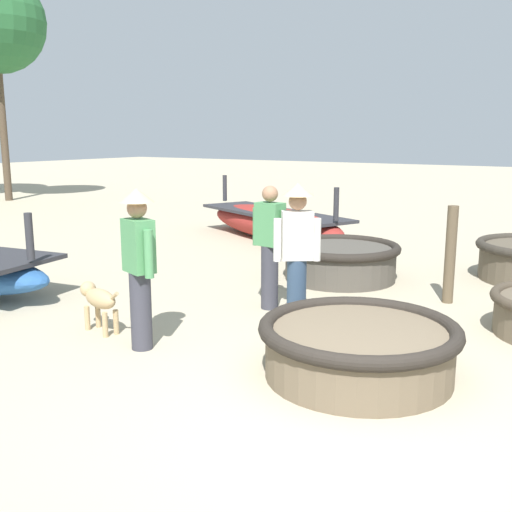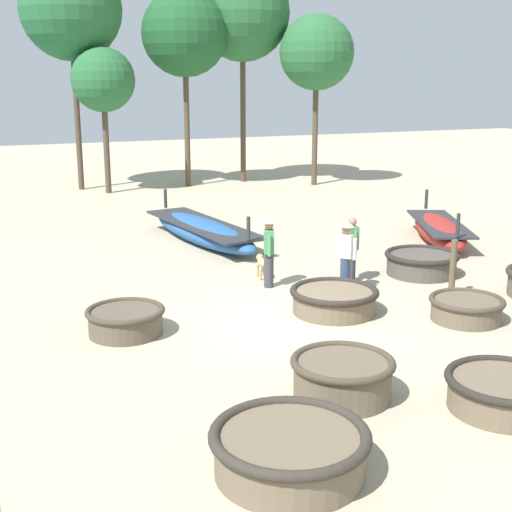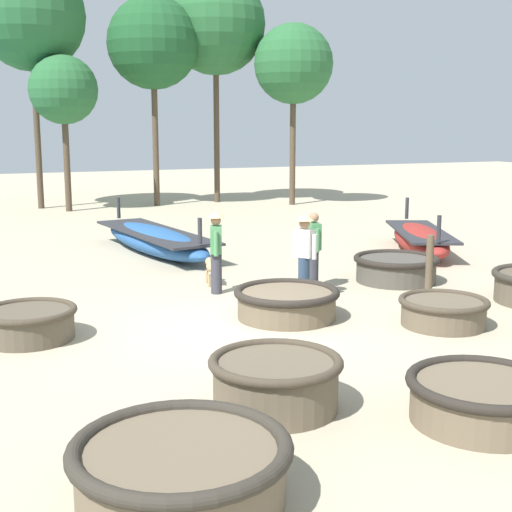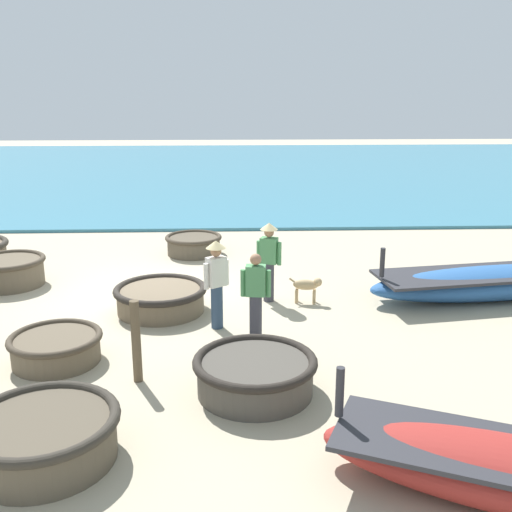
{
  "view_description": "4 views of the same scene",
  "coord_description": "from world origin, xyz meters",
  "px_view_note": "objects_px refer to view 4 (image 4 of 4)",
  "views": [
    {
      "loc": [
        -3.84,
        -1.68,
        2.19
      ],
      "look_at": [
        1.18,
        1.53,
        0.98
      ],
      "focal_mm": 42.0,
      "sensor_mm": 36.0,
      "label": 1
    },
    {
      "loc": [
        -5.79,
        -12.05,
        4.82
      ],
      "look_at": [
        0.2,
        2.55,
        0.77
      ],
      "focal_mm": 50.0,
      "sensor_mm": 36.0,
      "label": 2
    },
    {
      "loc": [
        -4.02,
        -10.59,
        3.35
      ],
      "look_at": [
        1.24,
        2.22,
        0.76
      ],
      "focal_mm": 50.0,
      "sensor_mm": 36.0,
      "label": 3
    },
    {
      "loc": [
        12.3,
        1.77,
        4.29
      ],
      "look_at": [
        0.39,
        2.25,
        0.94
      ],
      "focal_mm": 42.0,
      "sensor_mm": 36.0,
      "label": 4
    }
  ],
  "objects_px": {
    "coracle_front_right": "(43,436)",
    "mooring_post_shoreline": "(136,342)",
    "coracle_tilted": "(255,373)",
    "fisherman_by_coracle": "(216,278)",
    "dog": "(308,286)",
    "long_boat_ochre_hull": "(498,282)",
    "fisherman_hauling": "(256,294)",
    "coracle_beside_post": "(194,244)",
    "fisherman_crouching": "(269,257)",
    "coracle_nearest": "(56,347)",
    "coracle_far_right": "(161,298)",
    "coracle_center": "(9,270)"
  },
  "relations": [
    {
      "from": "dog",
      "to": "coracle_nearest",
      "type": "bearing_deg",
      "value": -59.43
    },
    {
      "from": "coracle_front_right",
      "to": "dog",
      "type": "relative_size",
      "value": 2.7
    },
    {
      "from": "coracle_far_right",
      "to": "fisherman_crouching",
      "type": "relative_size",
      "value": 1.1
    },
    {
      "from": "coracle_far_right",
      "to": "long_boat_ochre_hull",
      "type": "height_order",
      "value": "long_boat_ochre_hull"
    },
    {
      "from": "coracle_tilted",
      "to": "fisherman_by_coracle",
      "type": "height_order",
      "value": "fisherman_by_coracle"
    },
    {
      "from": "coracle_tilted",
      "to": "fisherman_by_coracle",
      "type": "distance_m",
      "value": 2.65
    },
    {
      "from": "coracle_nearest",
      "to": "mooring_post_shoreline",
      "type": "relative_size",
      "value": 1.16
    },
    {
      "from": "coracle_beside_post",
      "to": "fisherman_crouching",
      "type": "height_order",
      "value": "fisherman_crouching"
    },
    {
      "from": "fisherman_hauling",
      "to": "dog",
      "type": "distance_m",
      "value": 2.2
    },
    {
      "from": "fisherman_by_coracle",
      "to": "fisherman_hauling",
      "type": "bearing_deg",
      "value": 51.43
    },
    {
      "from": "coracle_far_right",
      "to": "coracle_tilted",
      "type": "xyz_separation_m",
      "value": [
        3.38,
        1.74,
        0.02
      ]
    },
    {
      "from": "coracle_center",
      "to": "fisherman_crouching",
      "type": "bearing_deg",
      "value": 77.61
    },
    {
      "from": "fisherman_hauling",
      "to": "coracle_front_right",
      "type": "bearing_deg",
      "value": -37.43
    },
    {
      "from": "mooring_post_shoreline",
      "to": "fisherman_hauling",
      "type": "bearing_deg",
      "value": 129.15
    },
    {
      "from": "coracle_nearest",
      "to": "coracle_front_right",
      "type": "distance_m",
      "value": 2.76
    },
    {
      "from": "coracle_nearest",
      "to": "coracle_tilted",
      "type": "relative_size",
      "value": 0.83
    },
    {
      "from": "fisherman_crouching",
      "to": "mooring_post_shoreline",
      "type": "bearing_deg",
      "value": -32.32
    },
    {
      "from": "coracle_front_right",
      "to": "fisherman_hauling",
      "type": "relative_size",
      "value": 1.17
    },
    {
      "from": "coracle_beside_post",
      "to": "fisherman_hauling",
      "type": "xyz_separation_m",
      "value": [
        5.71,
        1.43,
        0.56
      ]
    },
    {
      "from": "coracle_tilted",
      "to": "coracle_nearest",
      "type": "bearing_deg",
      "value": -109.9
    },
    {
      "from": "fisherman_by_coracle",
      "to": "mooring_post_shoreline",
      "type": "distance_m",
      "value": 2.38
    },
    {
      "from": "coracle_far_right",
      "to": "mooring_post_shoreline",
      "type": "bearing_deg",
      "value": -0.33
    },
    {
      "from": "coracle_beside_post",
      "to": "mooring_post_shoreline",
      "type": "xyz_separation_m",
      "value": [
        7.21,
        -0.42,
        0.37
      ]
    },
    {
      "from": "coracle_front_right",
      "to": "dog",
      "type": "height_order",
      "value": "coracle_front_right"
    },
    {
      "from": "fisherman_crouching",
      "to": "dog",
      "type": "distance_m",
      "value": 1.0
    },
    {
      "from": "mooring_post_shoreline",
      "to": "coracle_nearest",
      "type": "bearing_deg",
      "value": -116.81
    },
    {
      "from": "coracle_far_right",
      "to": "long_boat_ochre_hull",
      "type": "xyz_separation_m",
      "value": [
        -0.54,
        7.05,
        0.06
      ]
    },
    {
      "from": "coracle_center",
      "to": "fisherman_by_coracle",
      "type": "relative_size",
      "value": 0.96
    },
    {
      "from": "coracle_beside_post",
      "to": "long_boat_ochre_hull",
      "type": "height_order",
      "value": "long_boat_ochre_hull"
    },
    {
      "from": "long_boat_ochre_hull",
      "to": "fisherman_by_coracle",
      "type": "distance_m",
      "value": 6.11
    },
    {
      "from": "coracle_beside_post",
      "to": "coracle_tilted",
      "type": "relative_size",
      "value": 0.83
    },
    {
      "from": "coracle_beside_post",
      "to": "coracle_front_right",
      "type": "relative_size",
      "value": 0.82
    },
    {
      "from": "coracle_beside_post",
      "to": "coracle_center",
      "type": "bearing_deg",
      "value": -58.24
    },
    {
      "from": "fisherman_hauling",
      "to": "fisherman_by_coracle",
      "type": "bearing_deg",
      "value": -128.57
    },
    {
      "from": "fisherman_hauling",
      "to": "dog",
      "type": "height_order",
      "value": "fisherman_hauling"
    },
    {
      "from": "coracle_nearest",
      "to": "coracle_far_right",
      "type": "xyz_separation_m",
      "value": [
        -2.23,
        1.44,
        0.03
      ]
    },
    {
      "from": "coracle_nearest",
      "to": "mooring_post_shoreline",
      "type": "bearing_deg",
      "value": 63.19
    },
    {
      "from": "coracle_center",
      "to": "coracle_far_right",
      "type": "distance_m",
      "value": 4.01
    },
    {
      "from": "fisherman_by_coracle",
      "to": "mooring_post_shoreline",
      "type": "xyz_separation_m",
      "value": [
        2.06,
        -1.16,
        -0.31
      ]
    },
    {
      "from": "long_boat_ochre_hull",
      "to": "fisherman_hauling",
      "type": "relative_size",
      "value": 3.73
    },
    {
      "from": "coracle_front_right",
      "to": "mooring_post_shoreline",
      "type": "height_order",
      "value": "mooring_post_shoreline"
    },
    {
      "from": "coracle_tilted",
      "to": "long_boat_ochre_hull",
      "type": "xyz_separation_m",
      "value": [
        -3.91,
        5.3,
        0.05
      ]
    },
    {
      "from": "fisherman_hauling",
      "to": "fisherman_crouching",
      "type": "distance_m",
      "value": 2.01
    },
    {
      "from": "coracle_beside_post",
      "to": "coracle_front_right",
      "type": "bearing_deg",
      "value": -7.63
    },
    {
      "from": "coracle_front_right",
      "to": "fisherman_by_coracle",
      "type": "xyz_separation_m",
      "value": [
        -4.03,
        1.97,
        0.63
      ]
    },
    {
      "from": "coracle_front_right",
      "to": "fisherman_by_coracle",
      "type": "distance_m",
      "value": 4.53
    },
    {
      "from": "coracle_nearest",
      "to": "dog",
      "type": "bearing_deg",
      "value": 120.57
    },
    {
      "from": "fisherman_by_coracle",
      "to": "mooring_post_shoreline",
      "type": "bearing_deg",
      "value": -29.33
    },
    {
      "from": "dog",
      "to": "mooring_post_shoreline",
      "type": "relative_size",
      "value": 0.53
    },
    {
      "from": "coracle_center",
      "to": "coracle_front_right",
      "type": "xyz_separation_m",
      "value": [
        6.72,
        2.76,
        -0.02
      ]
    }
  ]
}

